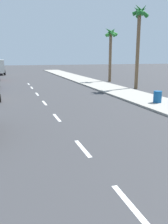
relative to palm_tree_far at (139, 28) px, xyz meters
The scene contains 12 objects.
ground_plane 13.34m from the palm_tree_far, 155.99° to the right, with size 160.00×160.00×0.00m, color #38383A.
sidewalk_strip 7.35m from the palm_tree_far, 134.31° to the right, with size 3.60×80.00×0.14m, color #9E998E.
lane_stripe_2 22.23m from the palm_tree_far, 120.23° to the right, with size 0.16×1.80×0.01m, color white.
lane_stripe_3 19.23m from the palm_tree_far, 126.22° to the right, with size 0.16×1.80×0.01m, color white.
lane_stripe_4 15.78m from the palm_tree_far, 137.90° to the right, with size 0.16×1.80×0.01m, color white.
lane_stripe_5 13.43m from the palm_tree_far, 154.79° to the right, with size 0.16×1.80×0.01m, color white.
lane_stripe_6 12.46m from the palm_tree_far, behind, with size 0.16×1.80×0.01m, color white.
lane_stripe_7 13.21m from the palm_tree_far, 157.64° to the left, with size 0.16×1.80×0.01m, color white.
lane_stripe_8 14.99m from the palm_tree_far, 142.14° to the left, with size 0.16×1.80×0.01m, color white.
palm_tree_far is the anchor object (origin of this frame).
palm_tree_distant 7.81m from the palm_tree_far, 87.72° to the left, with size 1.78×1.75×7.39m.
trash_bin_far 10.36m from the palm_tree_far, 109.65° to the right, with size 0.60×0.60×0.85m, color #14518C.
Camera 1 is at (-2.60, 1.90, 3.47)m, focal length 38.21 mm.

